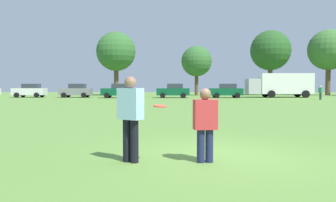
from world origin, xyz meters
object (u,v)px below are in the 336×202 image
at_px(player_thrower, 131,114).
at_px(parked_car_center, 76,91).
at_px(player_defender, 205,121).
at_px(parked_car_far_right, 226,91).
at_px(parked_car_mid_right, 119,91).
at_px(bystander_sideline_watcher, 321,92).
at_px(frisbee, 160,106).
at_px(box_truck, 280,84).
at_px(parked_car_near_right, 173,91).
at_px(parked_car_mid_left, 30,90).
at_px(traffic_cone, 139,112).

relative_size(player_thrower, parked_car_center, 0.42).
bearing_deg(player_defender, parked_car_far_right, 81.24).
bearing_deg(parked_car_far_right, player_defender, -98.76).
xyz_separation_m(parked_car_mid_right, bystander_sideline_watcher, (23.57, -4.69, -0.04)).
bearing_deg(frisbee, box_truck, 69.99).
xyz_separation_m(frisbee, parked_car_far_right, (6.56, 36.76, -0.25)).
xyz_separation_m(parked_car_near_right, parked_car_far_right, (6.85, 0.30, 0.00)).
bearing_deg(parked_car_mid_right, parked_car_mid_left, 173.45).
relative_size(player_defender, parked_car_mid_left, 0.36).
distance_m(player_thrower, parked_car_mid_right, 36.34).
xyz_separation_m(player_thrower, parked_car_center, (-12.63, 37.17, -0.07)).
bearing_deg(parked_car_near_right, player_defender, -88.08).
bearing_deg(box_truck, parked_car_far_right, -169.11).
xyz_separation_m(player_defender, parked_car_near_right, (-1.21, 36.25, 0.08)).
height_order(traffic_cone, parked_car_far_right, parked_car_far_right).
distance_m(frisbee, parked_car_near_right, 36.46).
xyz_separation_m(player_defender, parked_car_mid_right, (-8.21, 35.69, 0.08)).
bearing_deg(traffic_cone, parked_car_mid_left, 123.26).
bearing_deg(parked_car_far_right, player_thrower, -101.09).
bearing_deg(parked_car_far_right, bystander_sideline_watcher, -29.74).
xyz_separation_m(frisbee, parked_car_near_right, (-0.29, 36.46, -0.25)).
xyz_separation_m(parked_car_near_right, box_truck, (14.20, 1.72, 0.83)).
relative_size(parked_car_center, parked_car_far_right, 1.00).
distance_m(parked_car_near_right, box_truck, 14.32).
distance_m(parked_car_center, parked_car_near_right, 12.98).
relative_size(traffic_cone, parked_car_far_right, 0.11).
xyz_separation_m(player_defender, traffic_cone, (-2.53, 9.91, -0.62)).
xyz_separation_m(player_defender, parked_car_far_right, (5.64, 36.56, 0.08)).
xyz_separation_m(parked_car_mid_right, parked_car_near_right, (7.00, 0.56, 0.00)).
bearing_deg(player_defender, parked_car_center, 110.87).
relative_size(traffic_cone, parked_car_center, 0.11).
xyz_separation_m(parked_car_mid_left, parked_car_far_right, (25.99, -0.53, 0.00)).
distance_m(parked_car_center, parked_car_mid_right, 6.12).
relative_size(parked_car_mid_left, parked_car_far_right, 1.00).
height_order(player_thrower, bystander_sideline_watcher, player_thrower).
xyz_separation_m(player_defender, box_truck, (12.98, 37.97, 0.90)).
distance_m(parked_car_mid_right, bystander_sideline_watcher, 24.03).
height_order(parked_car_mid_left, bystander_sideline_watcher, parked_car_mid_left).
distance_m(parked_car_mid_left, bystander_sideline_watcher, 36.23).
xyz_separation_m(player_thrower, frisbee, (0.61, -0.18, 0.18)).
distance_m(frisbee, parked_car_mid_left, 42.05).
relative_size(parked_car_center, box_truck, 0.50).
relative_size(parked_car_mid_right, box_truck, 0.50).
bearing_deg(bystander_sideline_watcher, parked_car_mid_right, 168.75).
relative_size(parked_car_center, bystander_sideline_watcher, 2.73).
bearing_deg(frisbee, parked_car_center, 109.52).
bearing_deg(parked_car_mid_left, box_truck, 1.52).
relative_size(player_thrower, bystander_sideline_watcher, 1.14).
height_order(parked_car_center, parked_car_far_right, same).
distance_m(parked_car_far_right, bystander_sideline_watcher, 11.20).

